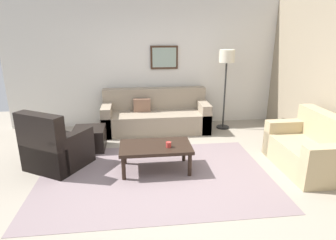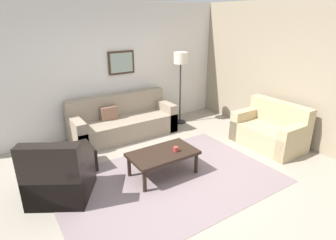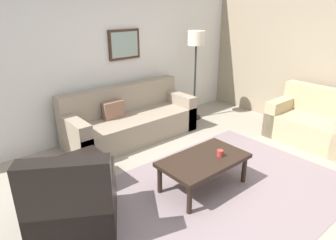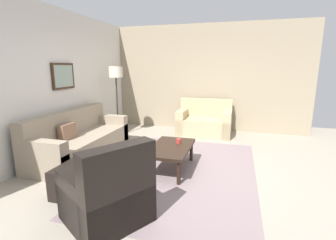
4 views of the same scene
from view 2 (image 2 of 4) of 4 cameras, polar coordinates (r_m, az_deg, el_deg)
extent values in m
plane|color=gray|center=(4.55, 0.14, -12.40)|extent=(8.00, 8.00, 0.00)
cube|color=silver|center=(6.25, -13.35, 10.11)|extent=(6.00, 0.12, 2.80)
cube|color=gray|center=(6.11, 24.60, 8.60)|extent=(0.12, 5.20, 2.80)
cube|color=slate|center=(4.55, 0.14, -12.36)|extent=(3.44, 2.31, 0.01)
cube|color=gray|center=(6.12, -8.96, -1.44)|extent=(2.24, 0.86, 0.42)
cube|color=gray|center=(6.30, -10.27, 1.39)|extent=(2.24, 0.24, 0.88)
cube|color=gray|center=(5.77, -18.24, -2.56)|extent=(0.20, 0.86, 0.62)
cube|color=gray|center=(6.53, -0.86, 1.21)|extent=(0.20, 0.86, 0.62)
cube|color=brown|center=(5.97, -12.02, 1.39)|extent=(0.36, 0.12, 0.28)
cube|color=tan|center=(5.94, 19.84, -3.13)|extent=(0.83, 1.33, 0.42)
cube|color=tan|center=(6.09, 21.79, -0.50)|extent=(0.24, 1.33, 0.88)
cube|color=tan|center=(6.23, 15.88, -0.60)|extent=(0.83, 0.20, 0.62)
cube|color=tan|center=(5.62, 24.49, -4.05)|extent=(0.83, 0.20, 0.62)
cube|color=black|center=(4.40, -20.99, -11.84)|extent=(1.10, 1.10, 0.44)
cube|color=black|center=(4.03, -22.78, -11.00)|extent=(0.79, 0.59, 0.95)
cube|color=black|center=(4.26, -16.99, -11.14)|extent=(0.55, 0.77, 0.60)
cube|color=black|center=(4.47, -25.07, -10.71)|extent=(0.55, 0.77, 0.60)
cube|color=black|center=(5.02, -18.34, -7.52)|extent=(0.56, 0.56, 0.40)
cylinder|color=black|center=(4.22, -4.85, -12.43)|extent=(0.06, 0.06, 0.36)
cylinder|color=black|center=(4.69, 5.81, -8.82)|extent=(0.06, 0.06, 0.36)
cylinder|color=black|center=(4.62, -8.00, -9.42)|extent=(0.06, 0.06, 0.36)
cylinder|color=black|center=(5.06, 2.10, -6.44)|extent=(0.06, 0.06, 0.36)
cube|color=black|center=(4.53, -1.05, -6.93)|extent=(1.10, 0.64, 0.05)
cylinder|color=#B2332D|center=(4.53, 1.61, -6.02)|extent=(0.08, 0.08, 0.08)
cylinder|color=black|center=(6.90, 2.42, -0.33)|extent=(0.28, 0.28, 0.03)
cylinder|color=#262626|center=(6.68, 2.51, 5.36)|extent=(0.04, 0.04, 1.45)
cylinder|color=beige|center=(6.51, 2.63, 12.64)|extent=(0.32, 0.32, 0.26)
cube|color=#382316|center=(6.30, -9.58, 11.58)|extent=(0.60, 0.04, 0.50)
cube|color=#8A9D90|center=(6.29, -9.52, 11.56)|extent=(0.52, 0.01, 0.42)
camera|label=1|loc=(2.00, 73.72, -4.90)|focal=30.60mm
camera|label=3|loc=(1.27, -45.41, 1.26)|focal=32.02mm
camera|label=4|loc=(2.96, -63.60, -6.57)|focal=26.18mm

